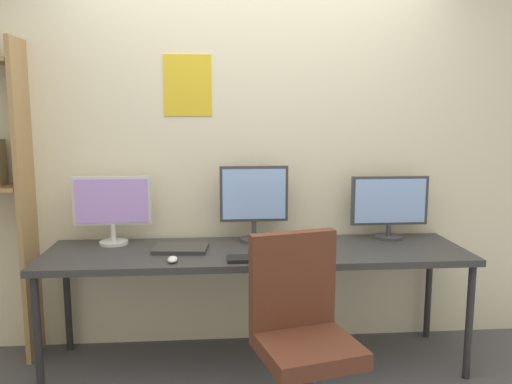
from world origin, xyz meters
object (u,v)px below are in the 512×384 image
Objects in this scene: office_chair at (302,357)px; monitor_right at (389,205)px; desk at (257,257)px; monitor_center at (254,199)px; keyboard_main at (260,258)px; laptop_closed at (181,249)px; monitor_left at (112,206)px; computer_mouse at (172,259)px; coffee_mug at (323,248)px.

office_chair is 1.33m from monitor_right.
desk is 0.39m from monitor_center.
desk is 0.24m from keyboard_main.
desk is 2.59× the size of office_chair.
keyboard_main is at bearing -22.48° from laptop_closed.
office_chair reaches higher than laptop_closed.
office_chair is at bearing -127.84° from monitor_right.
laptop_closed is (-0.62, 0.75, 0.35)m from office_chair.
monitor_right is at bearing 0.00° from monitor_left.
monitor_right is at bearing 17.62° from computer_mouse.
monitor_center reaches higher than monitor_left.
monitor_left is at bearing 153.83° from keyboard_main.
keyboard_main reaches higher than desk.
laptop_closed is (-1.36, -0.20, -0.22)m from monitor_right.
keyboard_main is 1.17× the size of laptop_closed.
monitor_left is at bearing -180.00° from monitor_right.
computer_mouse reaches higher than desk.
computer_mouse is at bearing -47.41° from monitor_left.
laptop_closed is at bearing 168.86° from coffee_mug.
laptop_closed reaches higher than desk.
monitor_left is 0.53m from laptop_closed.
keyboard_main is at bearing 0.02° from computer_mouse.
laptop_closed is (0.03, 0.24, -0.00)m from computer_mouse.
desk is 5.26× the size of monitor_left.
office_chair is 2.01× the size of monitor_center.
computer_mouse is (-0.49, -0.00, 0.01)m from keyboard_main.
desk is 0.42m from coffee_mug.
keyboard_main is at bearing -90.00° from desk.
monitor_center is 4.66× the size of coffee_mug.
keyboard_main is at bearing -90.00° from monitor_center.
monitor_right reaches higher than computer_mouse.
monitor_right is 0.66m from coffee_mug.
office_chair is 2.65× the size of keyboard_main.
laptop_closed is at bearing 83.07° from computer_mouse.
keyboard_main is 3.89× the size of computer_mouse.
coffee_mug reaches higher than computer_mouse.
monitor_right is at bearing 0.00° from monitor_center.
laptop_closed is (-0.46, 0.01, 0.06)m from desk.
monitor_right reaches higher than desk.
computer_mouse is at bearing -91.61° from laptop_closed.
monitor_center reaches higher than keyboard_main.
office_chair is (0.16, -0.74, -0.29)m from desk.
monitor_left reaches higher than computer_mouse.
laptop_closed is 0.86m from coffee_mug.
monitor_left is (-0.90, 0.21, 0.29)m from desk.
computer_mouse is at bearing -179.98° from keyboard_main.
coffee_mug is at bearing -15.87° from monitor_left.
monitor_center is 0.52m from keyboard_main.
office_chair is at bearing -72.40° from keyboard_main.
monitor_right is at bearing 35.03° from coffee_mug.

